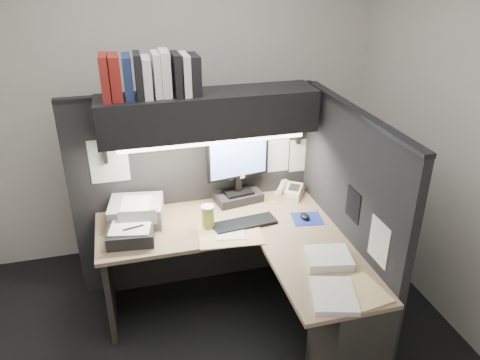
{
  "coord_description": "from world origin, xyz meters",
  "views": [
    {
      "loc": [
        -0.48,
        -2.38,
        2.53
      ],
      "look_at": [
        0.29,
        0.51,
        1.06
      ],
      "focal_mm": 35.0,
      "sensor_mm": 36.0,
      "label": 1
    }
  ],
  "objects_px": {
    "keyboard": "(245,223)",
    "notebook_stack": "(131,234)",
    "desk": "(278,291)",
    "monitor": "(238,176)",
    "overhead_shelf": "(208,113)",
    "telephone": "(290,191)",
    "printer": "(136,211)",
    "coffee_cup": "(208,218)"
  },
  "relations": [
    {
      "from": "monitor",
      "to": "notebook_stack",
      "type": "relative_size",
      "value": 1.73
    },
    {
      "from": "overhead_shelf",
      "to": "printer",
      "type": "distance_m",
      "value": 0.9
    },
    {
      "from": "overhead_shelf",
      "to": "telephone",
      "type": "distance_m",
      "value": 0.98
    },
    {
      "from": "telephone",
      "to": "coffee_cup",
      "type": "bearing_deg",
      "value": -122.41
    },
    {
      "from": "keyboard",
      "to": "coffee_cup",
      "type": "height_order",
      "value": "coffee_cup"
    },
    {
      "from": "coffee_cup",
      "to": "notebook_stack",
      "type": "distance_m",
      "value": 0.55
    },
    {
      "from": "keyboard",
      "to": "printer",
      "type": "bearing_deg",
      "value": 154.47
    },
    {
      "from": "notebook_stack",
      "to": "overhead_shelf",
      "type": "bearing_deg",
      "value": 25.74
    },
    {
      "from": "desk",
      "to": "notebook_stack",
      "type": "distance_m",
      "value": 1.08
    },
    {
      "from": "overhead_shelf",
      "to": "monitor",
      "type": "distance_m",
      "value": 0.6
    },
    {
      "from": "desk",
      "to": "telephone",
      "type": "height_order",
      "value": "telephone"
    },
    {
      "from": "desk",
      "to": "notebook_stack",
      "type": "bearing_deg",
      "value": 154.17
    },
    {
      "from": "telephone",
      "to": "notebook_stack",
      "type": "xyz_separation_m",
      "value": [
        -1.29,
        -0.34,
        0.01
      ]
    },
    {
      "from": "monitor",
      "to": "keyboard",
      "type": "bearing_deg",
      "value": -106.64
    },
    {
      "from": "printer",
      "to": "notebook_stack",
      "type": "relative_size",
      "value": 1.22
    },
    {
      "from": "coffee_cup",
      "to": "telephone",
      "type": "bearing_deg",
      "value": 22.96
    },
    {
      "from": "overhead_shelf",
      "to": "coffee_cup",
      "type": "distance_m",
      "value": 0.75
    },
    {
      "from": "monitor",
      "to": "notebook_stack",
      "type": "distance_m",
      "value": 0.95
    },
    {
      "from": "monitor",
      "to": "keyboard",
      "type": "height_order",
      "value": "monitor"
    },
    {
      "from": "monitor",
      "to": "printer",
      "type": "distance_m",
      "value": 0.82
    },
    {
      "from": "monitor",
      "to": "coffee_cup",
      "type": "relative_size",
      "value": 3.23
    },
    {
      "from": "overhead_shelf",
      "to": "notebook_stack",
      "type": "bearing_deg",
      "value": -154.26
    },
    {
      "from": "keyboard",
      "to": "overhead_shelf",
      "type": "bearing_deg",
      "value": 114.95
    },
    {
      "from": "telephone",
      "to": "printer",
      "type": "distance_m",
      "value": 1.23
    },
    {
      "from": "desk",
      "to": "notebook_stack",
      "type": "xyz_separation_m",
      "value": [
        -0.93,
        0.45,
        0.33
      ]
    },
    {
      "from": "keyboard",
      "to": "notebook_stack",
      "type": "height_order",
      "value": "notebook_stack"
    },
    {
      "from": "monitor",
      "to": "keyboard",
      "type": "xyz_separation_m",
      "value": [
        -0.05,
        -0.37,
        -0.2
      ]
    },
    {
      "from": "telephone",
      "to": "overhead_shelf",
      "type": "bearing_deg",
      "value": -142.39
    },
    {
      "from": "telephone",
      "to": "notebook_stack",
      "type": "height_order",
      "value": "notebook_stack"
    },
    {
      "from": "monitor",
      "to": "telephone",
      "type": "relative_size",
      "value": 2.58
    },
    {
      "from": "desk",
      "to": "overhead_shelf",
      "type": "bearing_deg",
      "value": 111.79
    },
    {
      "from": "notebook_stack",
      "to": "monitor",
      "type": "bearing_deg",
      "value": 22.92
    },
    {
      "from": "desk",
      "to": "printer",
      "type": "relative_size",
      "value": 4.44
    },
    {
      "from": "printer",
      "to": "notebook_stack",
      "type": "bearing_deg",
      "value": -93.1
    },
    {
      "from": "monitor",
      "to": "keyboard",
      "type": "distance_m",
      "value": 0.42
    },
    {
      "from": "overhead_shelf",
      "to": "keyboard",
      "type": "relative_size",
      "value": 3.32
    },
    {
      "from": "monitor",
      "to": "coffee_cup",
      "type": "bearing_deg",
      "value": -141.95
    },
    {
      "from": "monitor",
      "to": "coffee_cup",
      "type": "height_order",
      "value": "monitor"
    },
    {
      "from": "desk",
      "to": "overhead_shelf",
      "type": "height_order",
      "value": "overhead_shelf"
    },
    {
      "from": "printer",
      "to": "notebook_stack",
      "type": "xyz_separation_m",
      "value": [
        -0.06,
        -0.26,
        -0.03
      ]
    },
    {
      "from": "desk",
      "to": "monitor",
      "type": "xyz_separation_m",
      "value": [
        -0.07,
        0.81,
        0.5
      ]
    },
    {
      "from": "desk",
      "to": "overhead_shelf",
      "type": "distance_m",
      "value": 1.33
    }
  ]
}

